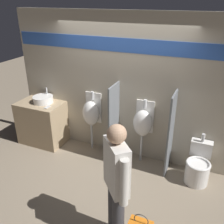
# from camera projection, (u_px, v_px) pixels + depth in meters

# --- Properties ---
(ground_plane) EXTENTS (16.00, 16.00, 0.00)m
(ground_plane) POSITION_uv_depth(u_px,v_px,m) (108.00, 166.00, 4.68)
(ground_plane) COLOR gray
(display_wall) EXTENTS (4.35, 0.07, 2.70)m
(display_wall) POSITION_uv_depth(u_px,v_px,m) (121.00, 88.00, 4.60)
(display_wall) COLOR #B2A893
(display_wall) RESTS_ON ground_plane
(sink_counter) EXTENTS (0.93, 0.61, 0.91)m
(sink_counter) POSITION_uv_depth(u_px,v_px,m) (42.00, 123.00, 5.30)
(sink_counter) COLOR tan
(sink_counter) RESTS_ON ground_plane
(sink_basin) EXTENTS (0.41, 0.41, 0.27)m
(sink_basin) POSITION_uv_depth(u_px,v_px,m) (43.00, 99.00, 5.11)
(sink_basin) COLOR white
(sink_basin) RESTS_ON sink_counter
(cell_phone) EXTENTS (0.07, 0.14, 0.01)m
(cell_phone) POSITION_uv_depth(u_px,v_px,m) (47.00, 107.00, 4.90)
(cell_phone) COLOR #B7B7BC
(cell_phone) RESTS_ON sink_counter
(divider_near_counter) EXTENTS (0.03, 0.47, 1.49)m
(divider_near_counter) POSITION_uv_depth(u_px,v_px,m) (114.00, 123.00, 4.65)
(divider_near_counter) COLOR slate
(divider_near_counter) RESTS_ON ground_plane
(divider_mid) EXTENTS (0.03, 0.47, 1.49)m
(divider_mid) POSITION_uv_depth(u_px,v_px,m) (170.00, 134.00, 4.27)
(divider_mid) COLOR slate
(divider_mid) RESTS_ON ground_plane
(urinal_near_counter) EXTENTS (0.35, 0.27, 1.23)m
(urinal_near_counter) POSITION_uv_depth(u_px,v_px,m) (91.00, 113.00, 4.90)
(urinal_near_counter) COLOR silver
(urinal_near_counter) RESTS_ON ground_plane
(urinal_far) EXTENTS (0.35, 0.27, 1.23)m
(urinal_far) POSITION_uv_depth(u_px,v_px,m) (143.00, 123.00, 4.52)
(urinal_far) COLOR silver
(urinal_far) RESTS_ON ground_plane
(toilet) EXTENTS (0.41, 0.57, 0.80)m
(toilet) POSITION_uv_depth(u_px,v_px,m) (198.00, 167.00, 4.22)
(toilet) COLOR white
(toilet) RESTS_ON ground_plane
(person_in_vest) EXTENTS (0.42, 0.46, 1.67)m
(person_in_vest) POSITION_uv_depth(u_px,v_px,m) (116.00, 181.00, 2.93)
(person_in_vest) COLOR #3D3D42
(person_in_vest) RESTS_ON ground_plane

